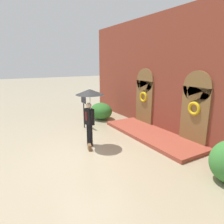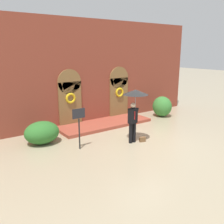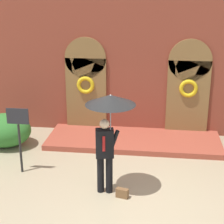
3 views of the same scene
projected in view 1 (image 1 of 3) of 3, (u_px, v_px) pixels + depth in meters
name	position (u px, v px, depth m)	size (l,w,h in m)	color
ground_plane	(91.00, 150.00, 7.84)	(80.00, 80.00, 0.00)	tan
building_facade	(172.00, 77.00, 9.22)	(14.00, 2.30, 5.60)	brown
person_with_umbrella	(90.00, 100.00, 7.76)	(1.10, 1.10, 2.36)	black
handbag	(90.00, 147.00, 7.83)	(0.28, 0.12, 0.22)	brown
sign_post	(84.00, 106.00, 10.25)	(0.56, 0.06, 1.72)	black
shrub_left	(101.00, 111.00, 12.03)	(1.52, 1.26, 0.98)	#2D6B28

